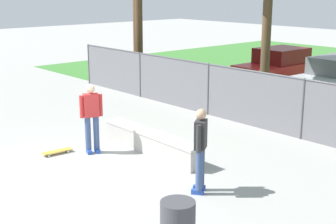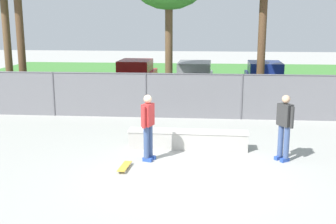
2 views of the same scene
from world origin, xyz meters
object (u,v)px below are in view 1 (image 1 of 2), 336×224
object	(u,v)px
concrete_ledge	(151,142)
car_red	(279,67)
skateboarder	(91,115)
bystander	(200,147)
skateboard	(57,151)

from	to	relation	value
concrete_ledge	car_red	world-z (taller)	car_red
skateboarder	bystander	xyz separation A→B (m)	(3.67, 0.29, 0.00)
skateboarder	car_red	bearing A→B (deg)	101.04
concrete_ledge	bystander	distance (m)	2.85
skateboard	car_red	distance (m)	11.89
bystander	concrete_ledge	bearing A→B (deg)	162.30
concrete_ledge	skateboard	xyz separation A→B (m)	(-1.55, -1.89, -0.22)
concrete_ledge	skateboarder	distance (m)	1.69
skateboard	bystander	xyz separation A→B (m)	(4.18, 1.05, 0.94)
concrete_ledge	skateboarder	world-z (taller)	skateboarder
skateboard	car_red	bearing A→B (deg)	97.88
car_red	bystander	bearing A→B (deg)	-61.50
skateboarder	bystander	bearing A→B (deg)	4.50
concrete_ledge	car_red	xyz separation A→B (m)	(-3.18, 9.86, 0.55)
skateboarder	skateboard	world-z (taller)	skateboarder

